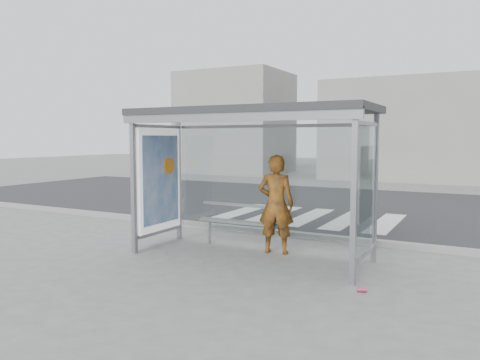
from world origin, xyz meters
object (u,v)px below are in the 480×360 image
bus_shelter (233,145)px  soda_can (362,290)px  bench (237,221)px  person (276,204)px

bus_shelter → soda_can: bearing=-21.7°
bench → soda_can: 3.19m
bench → soda_can: bearing=-29.3°
bench → soda_can: (2.75, -1.55, -0.47)m
bench → soda_can: size_ratio=13.47×
bus_shelter → soda_can: 3.39m
soda_can → bus_shelter: bearing=158.3°
person → bench: 0.93m
bus_shelter → person: 1.34m
bus_shelter → soda_can: bus_shelter is taller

